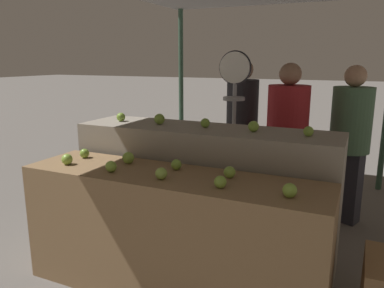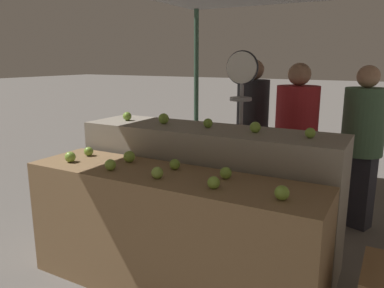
# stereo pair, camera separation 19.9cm
# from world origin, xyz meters

# --- Properties ---
(display_counter_front) EXTENTS (2.11, 0.55, 0.87)m
(display_counter_front) POSITION_xyz_m (0.00, 0.00, 0.43)
(display_counter_front) COLOR olive
(display_counter_front) RESTS_ON ground_plane
(display_counter_back) EXTENTS (2.11, 0.55, 1.09)m
(display_counter_back) POSITION_xyz_m (0.00, 0.60, 0.54)
(display_counter_back) COLOR gray
(display_counter_back) RESTS_ON ground_plane
(apple_front_0) EXTENTS (0.08, 0.08, 0.08)m
(apple_front_0) POSITION_xyz_m (-0.79, -0.10, 0.91)
(apple_front_0) COLOR #84AD3D
(apple_front_0) RESTS_ON display_counter_front
(apple_front_1) EXTENTS (0.08, 0.08, 0.08)m
(apple_front_1) POSITION_xyz_m (-0.39, -0.12, 0.91)
(apple_front_1) COLOR #84AD3D
(apple_front_1) RESTS_ON display_counter_front
(apple_front_2) EXTENTS (0.08, 0.08, 0.08)m
(apple_front_2) POSITION_xyz_m (-0.00, -0.11, 0.91)
(apple_front_2) COLOR #8EB247
(apple_front_2) RESTS_ON display_counter_front
(apple_front_3) EXTENTS (0.08, 0.08, 0.08)m
(apple_front_3) POSITION_xyz_m (0.40, -0.11, 0.91)
(apple_front_3) COLOR #84AD3D
(apple_front_3) RESTS_ON display_counter_front
(apple_front_4) EXTENTS (0.08, 0.08, 0.08)m
(apple_front_4) POSITION_xyz_m (0.81, -0.10, 0.91)
(apple_front_4) COLOR #84AD3D
(apple_front_4) RESTS_ON display_counter_front
(apple_front_5) EXTENTS (0.07, 0.07, 0.07)m
(apple_front_5) POSITION_xyz_m (-0.81, 0.11, 0.91)
(apple_front_5) COLOR #7AA338
(apple_front_5) RESTS_ON display_counter_front
(apple_front_6) EXTENTS (0.09, 0.09, 0.09)m
(apple_front_6) POSITION_xyz_m (-0.40, 0.11, 0.91)
(apple_front_6) COLOR #84AD3D
(apple_front_6) RESTS_ON display_counter_front
(apple_front_7) EXTENTS (0.07, 0.07, 0.07)m
(apple_front_7) POSITION_xyz_m (-0.01, 0.12, 0.91)
(apple_front_7) COLOR #7AA338
(apple_front_7) RESTS_ON display_counter_front
(apple_front_8) EXTENTS (0.08, 0.08, 0.08)m
(apple_front_8) POSITION_xyz_m (0.39, 0.10, 0.91)
(apple_front_8) COLOR #84AD3D
(apple_front_8) RESTS_ON display_counter_front
(apple_back_0) EXTENTS (0.08, 0.08, 0.08)m
(apple_back_0) POSITION_xyz_m (-0.79, 0.59, 1.13)
(apple_back_0) COLOR #7AA338
(apple_back_0) RESTS_ON display_counter_back
(apple_back_1) EXTENTS (0.09, 0.09, 0.09)m
(apple_back_1) POSITION_xyz_m (-0.41, 0.59, 1.13)
(apple_back_1) COLOR #84AD3D
(apple_back_1) RESTS_ON display_counter_back
(apple_back_2) EXTENTS (0.08, 0.08, 0.08)m
(apple_back_2) POSITION_xyz_m (-0.00, 0.61, 1.13)
(apple_back_2) COLOR #7AA338
(apple_back_2) RESTS_ON display_counter_back
(apple_back_3) EXTENTS (0.08, 0.08, 0.08)m
(apple_back_3) POSITION_xyz_m (0.40, 0.60, 1.13)
(apple_back_3) COLOR #84AD3D
(apple_back_3) RESTS_ON display_counter_back
(apple_back_4) EXTENTS (0.07, 0.07, 0.07)m
(apple_back_4) POSITION_xyz_m (0.80, 0.59, 1.12)
(apple_back_4) COLOR #84AD3D
(apple_back_4) RESTS_ON display_counter_back
(produce_scale) EXTENTS (0.31, 0.20, 1.70)m
(produce_scale) POSITION_xyz_m (0.04, 1.21, 1.25)
(produce_scale) COLOR #99999E
(produce_scale) RESTS_ON ground_plane
(person_vendor_at_scale) EXTENTS (0.45, 0.45, 1.59)m
(person_vendor_at_scale) POSITION_xyz_m (0.49, 1.51, 0.91)
(person_vendor_at_scale) COLOR #2D2D38
(person_vendor_at_scale) RESTS_ON ground_plane
(person_customer_left) EXTENTS (0.49, 0.49, 1.57)m
(person_customer_left) POSITION_xyz_m (1.04, 1.81, 0.90)
(person_customer_left) COLOR #2D2D38
(person_customer_left) RESTS_ON ground_plane
(person_customer_right) EXTENTS (0.44, 0.44, 1.62)m
(person_customer_right) POSITION_xyz_m (-0.07, 1.85, 0.94)
(person_customer_right) COLOR #2D2D38
(person_customer_right) RESTS_ON ground_plane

